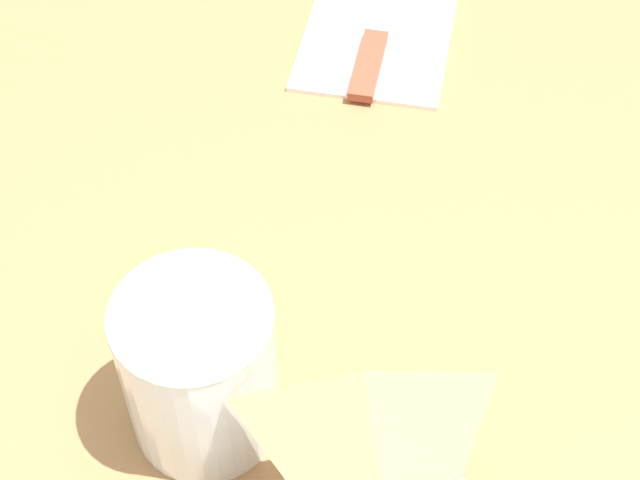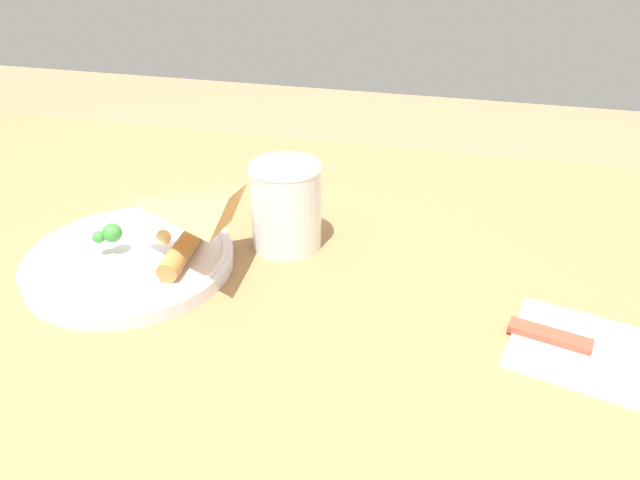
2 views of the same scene
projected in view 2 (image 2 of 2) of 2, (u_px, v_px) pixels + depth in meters
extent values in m
cube|color=olive|center=(274.00, 263.00, 0.76)|extent=(1.28, 0.74, 0.03)
cube|color=#4C3823|center=(60.00, 295.00, 1.34)|extent=(0.06, 0.06, 0.72)
cylinder|color=white|center=(130.00, 261.00, 0.73)|extent=(0.24, 0.24, 0.02)
torus|color=white|center=(128.00, 254.00, 0.72)|extent=(0.23, 0.23, 0.01)
pyramid|color=tan|center=(131.00, 248.00, 0.72)|extent=(0.13, 0.10, 0.02)
cylinder|color=#B77A3D|center=(182.00, 252.00, 0.71)|extent=(0.03, 0.09, 0.02)
sphere|color=#EFDB93|center=(163.00, 237.00, 0.71)|extent=(0.02, 0.02, 0.02)
sphere|color=#388433|center=(99.00, 237.00, 0.71)|extent=(0.01, 0.01, 0.01)
sphere|color=#388433|center=(112.00, 233.00, 0.71)|extent=(0.02, 0.02, 0.02)
cylinder|color=white|center=(286.00, 206.00, 0.75)|extent=(0.09, 0.09, 0.11)
cylinder|color=#B27F42|center=(286.00, 216.00, 0.76)|extent=(0.07, 0.07, 0.08)
torus|color=white|center=(285.00, 167.00, 0.72)|extent=(0.09, 0.09, 0.00)
cube|color=white|center=(620.00, 361.00, 0.59)|extent=(0.22, 0.16, 0.00)
cube|color=#99422D|center=(550.00, 336.00, 0.61)|extent=(0.08, 0.04, 0.01)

